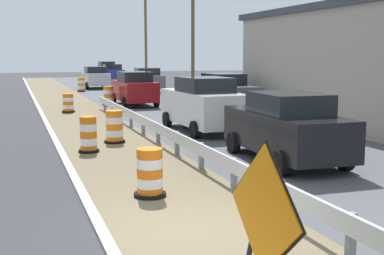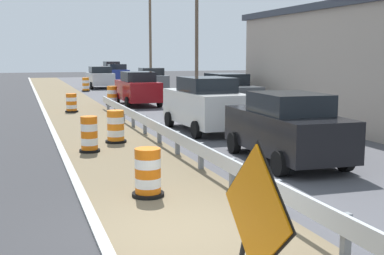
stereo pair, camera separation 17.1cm
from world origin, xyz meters
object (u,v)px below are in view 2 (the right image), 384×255
traffic_barrel_farther (112,96)px  utility_pole_mid (197,35)px  traffic_barrel_far (71,104)px  car_lead_near_lane (100,77)px  car_distant_c (228,94)px  traffic_barrel_close (89,136)px  traffic_barrel_farthest (86,85)px  traffic_barrel_nearest (148,175)px  traffic_barrel_mid (116,128)px  car_distant_a (117,73)px  car_trailing_far_lane (138,88)px  car_lead_far_lane (286,127)px  warning_sign_diamond (256,216)px  car_trailing_near_lane (152,80)px  utility_pole_far (150,38)px  car_mid_far_lane (112,71)px  car_distant_b (205,104)px

traffic_barrel_farther → utility_pole_mid: size_ratio=0.14×
traffic_barrel_far → car_lead_near_lane: bearing=76.9°
traffic_barrel_farther → car_distant_c: car_distant_c is taller
traffic_barrel_close → traffic_barrel_farthest: (3.14, 26.22, 0.01)m
traffic_barrel_nearest → utility_pole_mid: utility_pole_mid is taller
traffic_barrel_mid → car_distant_a: size_ratio=0.26×
car_trailing_far_lane → utility_pole_mid: bearing=-51.0°
traffic_barrel_farthest → car_trailing_far_lane: car_trailing_far_lane is taller
traffic_barrel_nearest → car_lead_far_lane: 5.01m
car_lead_near_lane → utility_pole_mid: bearing=-157.6°
car_lead_far_lane → car_distant_a: bearing=-2.0°
utility_pole_mid → warning_sign_diamond: bearing=-108.0°
car_lead_near_lane → car_trailing_far_lane: (-0.19, -15.88, 0.03)m
car_distant_c → car_distant_a: bearing=179.4°
car_trailing_near_lane → utility_pole_far: utility_pole_far is taller
utility_pole_far → car_distant_c: bearing=-95.0°
warning_sign_diamond → utility_pole_far: (9.29, 41.86, 3.50)m
car_distant_a → utility_pole_mid: size_ratio=0.52×
traffic_barrel_close → car_trailing_far_lane: size_ratio=0.24×
traffic_barrel_close → car_lead_near_lane: 29.98m
traffic_barrel_farther → car_lead_near_lane: car_lead_near_lane is taller
traffic_barrel_farther → car_lead_near_lane: (1.60, 15.22, 0.46)m
car_lead_far_lane → car_distant_a: (2.90, 41.20, 0.01)m
traffic_barrel_farthest → traffic_barrel_close: bearing=-96.8°
warning_sign_diamond → utility_pole_far: utility_pole_far is taller
car_trailing_near_lane → car_distant_a: (-0.21, 13.85, 0.03)m
traffic_barrel_farther → car_mid_far_lane: (5.19, 29.81, 0.57)m
car_distant_a → utility_pole_far: bearing=19.3°
car_distant_a → utility_pole_far: 7.60m
car_trailing_far_lane → traffic_barrel_far: bearing=120.5°
traffic_barrel_far → traffic_barrel_farther: (2.67, 3.11, 0.07)m
traffic_barrel_farthest → utility_pole_far: bearing=38.2°
traffic_barrel_far → traffic_barrel_farther: size_ratio=0.86×
traffic_barrel_far → utility_pole_far: (9.40, 20.31, 4.13)m
warning_sign_diamond → utility_pole_mid: 29.90m
car_lead_far_lane → car_lead_near_lane: bearing=2.4°
traffic_barrel_mid → car_trailing_far_lane: car_trailing_far_lane is taller
traffic_barrel_close → car_distant_a: bearing=78.2°
car_lead_far_lane → car_trailing_far_lane: bearing=3.4°
traffic_barrel_mid → warning_sign_diamond: bearing=-92.1°
warning_sign_diamond → utility_pole_far: 43.02m
warning_sign_diamond → car_mid_far_lane: car_mid_far_lane is taller
car_trailing_far_lane → traffic_barrel_nearest: bearing=167.4°
utility_pole_far → traffic_barrel_farther: bearing=-111.3°
car_distant_b → utility_pole_far: (5.10, 28.73, 3.50)m
car_trailing_near_lane → traffic_barrel_nearest: bearing=-12.4°
car_distant_b → traffic_barrel_close: bearing=118.2°
traffic_barrel_farthest → utility_pole_mid: size_ratio=0.14×
traffic_barrel_nearest → car_distant_c: 15.11m
car_trailing_near_lane → car_lead_far_lane: car_lead_far_lane is taller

